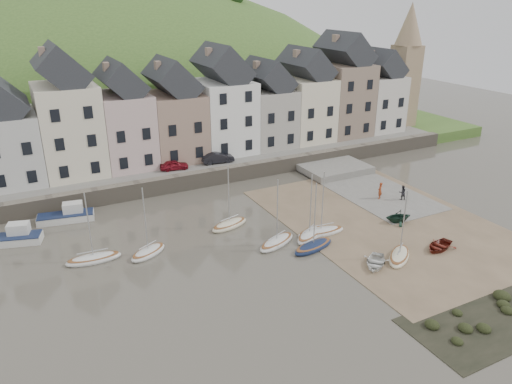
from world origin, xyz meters
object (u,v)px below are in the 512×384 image
sailboat_0 (94,259)px  person_red (380,191)px  rowboat_white (375,262)px  person_dark (402,192)px  rowboat_green (398,216)px  car_left (174,165)px  car_right (218,158)px  rowboat_red (439,246)px

sailboat_0 → person_red: sailboat_0 is taller
rowboat_white → person_dark: 14.79m
rowboat_white → rowboat_green: 8.97m
rowboat_white → person_dark: person_dark is taller
car_left → rowboat_white: bearing=-153.9°
car_left → car_right: (5.46, 0.00, 0.09)m
sailboat_0 → rowboat_green: (27.29, -5.91, 0.46)m
rowboat_red → sailboat_0: bearing=-128.9°
person_red → car_left: bearing=-79.2°
rowboat_red → person_red: bearing=149.9°
rowboat_white → person_red: 14.29m
person_red → car_right: bearing=-89.6°
person_dark → car_right: 21.65m
sailboat_0 → rowboat_white: sailboat_0 is taller
sailboat_0 → car_right: size_ratio=1.63×
rowboat_green → car_right: 22.65m
sailboat_0 → car_right: (17.20, 14.31, 1.98)m
rowboat_green → person_red: person_red is taller
rowboat_white → rowboat_red: 6.68m
car_right → rowboat_red: bearing=-154.1°
rowboat_white → person_dark: bearing=86.8°
sailboat_0 → person_dark: (31.52, -1.88, 0.66)m
rowboat_green → rowboat_white: bearing=-39.5°
rowboat_red → rowboat_white: bearing=-108.5°
rowboat_green → car_right: bearing=-139.3°
car_right → rowboat_green: bearing=-147.8°
rowboat_red → person_dark: (4.78, 9.67, 0.54)m
rowboat_green → person_dark: 5.85m
person_red → car_left: car_left is taller
person_dark → car_right: size_ratio=0.41×
sailboat_0 → rowboat_white: (20.06, -11.22, 0.12)m
sailboat_0 → rowboat_white: bearing=-29.2°
person_dark → rowboat_red: bearing=80.8°
person_red → rowboat_white: bearing=8.9°
rowboat_green → rowboat_red: size_ratio=0.82×
sailboat_0 → rowboat_red: (26.74, -11.56, 0.12)m
rowboat_green → person_dark: size_ratio=1.58×
rowboat_green → rowboat_red: (-0.55, -5.64, -0.35)m
car_left → car_right: size_ratio=0.84×
rowboat_white → rowboat_green: rowboat_green is taller
sailboat_0 → person_dark: sailboat_0 is taller
rowboat_white → person_red: size_ratio=1.70×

